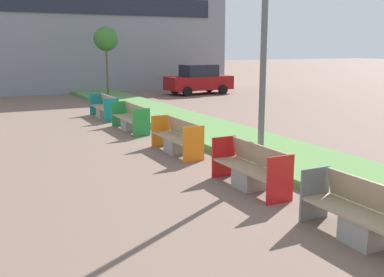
{
  "coord_description": "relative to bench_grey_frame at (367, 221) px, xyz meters",
  "views": [
    {
      "loc": [
        -4.36,
        2.41,
        2.97
      ],
      "look_at": [
        0.9,
        12.7,
        0.6
      ],
      "focal_mm": 42.0,
      "sensor_mm": 36.0,
      "label": 1
    }
  ],
  "objects": [
    {
      "name": "sapling_tree_far",
      "position": [
        2.42,
        21.61,
        3.03
      ],
      "size": [
        1.41,
        1.41,
        4.12
      ],
      "color": "brown",
      "rests_on": "ground"
    },
    {
      "name": "planter_grass_strip",
      "position": [
        2.26,
        5.07,
        -0.28
      ],
      "size": [
        2.8,
        120.0,
        0.18
      ],
      "color": "#568442",
      "rests_on": "ground"
    },
    {
      "name": "bench_red_frame",
      "position": [
        -0.0,
        3.1,
        -0.0
      ],
      "size": [
        0.65,
        2.13,
        0.94
      ],
      "color": "gray",
      "rests_on": "ground"
    },
    {
      "name": "bench_teal_frame",
      "position": [
        0.0,
        14.0,
        0.0
      ],
      "size": [
        0.65,
        2.27,
        0.94
      ],
      "color": "gray",
      "rests_on": "ground"
    },
    {
      "name": "bench_orange_frame",
      "position": [
        -0.0,
        6.76,
        -0.0
      ],
      "size": [
        0.65,
        2.21,
        0.94
      ],
      "color": "gray",
      "rests_on": "ground"
    },
    {
      "name": "building_backdrop",
      "position": [
        3.06,
        28.16,
        4.71
      ],
      "size": [
        18.52,
        7.2,
        10.17
      ],
      "color": "gray",
      "rests_on": "ground"
    },
    {
      "name": "parked_car_distant",
      "position": [
        8.13,
        20.81,
        0.54
      ],
      "size": [
        4.24,
        2.0,
        1.86
      ],
      "rotation": [
        0.0,
        0.0,
        0.02
      ],
      "color": "maroon",
      "rests_on": "ground"
    },
    {
      "name": "bench_green_frame",
      "position": [
        0.0,
        10.68,
        0.0
      ],
      "size": [
        0.65,
        2.37,
        0.94
      ],
      "color": "gray",
      "rests_on": "ground"
    },
    {
      "name": "bench_grey_frame",
      "position": [
        0.0,
        0.0,
        0.0
      ],
      "size": [
        0.65,
        2.26,
        0.94
      ],
      "color": "gray",
      "rests_on": "ground"
    }
  ]
}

